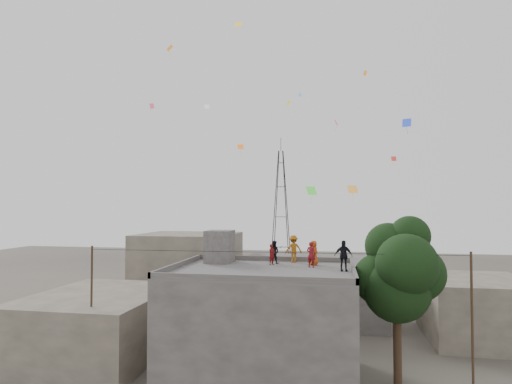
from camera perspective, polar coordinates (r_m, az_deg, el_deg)
ground at (r=25.73m, az=0.93°, el=-23.87°), size 140.00×140.00×0.00m
main_building at (r=24.76m, az=0.93°, el=-17.31°), size 10.00×8.00×6.10m
parapet at (r=24.11m, az=0.92°, el=-9.95°), size 10.00×8.00×0.30m
stair_head_box at (r=27.23m, az=-4.87°, el=-7.23°), size 1.60×1.80×2.00m
neighbor_west at (r=30.57m, az=-20.07°, el=-16.25°), size 8.00×10.00×4.00m
neighbor_north at (r=38.26m, az=7.54°, el=-12.66°), size 12.00×9.00×5.00m
neighbor_northwest at (r=42.38m, az=-9.02°, el=-10.23°), size 9.00×8.00×7.00m
neighbor_east at (r=35.78m, az=27.34°, el=-13.69°), size 7.00×8.00×4.40m
tree at (r=24.63m, az=18.60°, el=-10.03°), size 4.90×4.60×9.10m
utility_line at (r=23.29m, az=1.66°, el=-16.32°), size 20.12×0.62×7.40m
transmission_tower at (r=64.05m, az=3.34°, el=-2.46°), size 2.97×2.97×20.01m
person_red_adult at (r=25.12m, az=7.35°, el=-8.27°), size 0.62×0.51×1.47m
person_orange_child at (r=26.09m, az=7.70°, el=-8.04°), size 0.84×0.83×1.47m
person_dark_child at (r=26.66m, az=2.42°, el=-8.00°), size 0.80×0.71×1.40m
person_dark_adult at (r=23.93m, az=11.57°, el=-8.32°), size 1.02×0.52×1.67m
person_orange_adult at (r=27.20m, az=5.02°, el=-7.56°), size 1.25×0.99×1.70m
person_red_child at (r=25.95m, az=2.13°, el=-8.33°), size 0.51×0.55×1.25m
kites at (r=29.96m, az=4.92°, el=9.69°), size 18.66×15.06×10.46m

